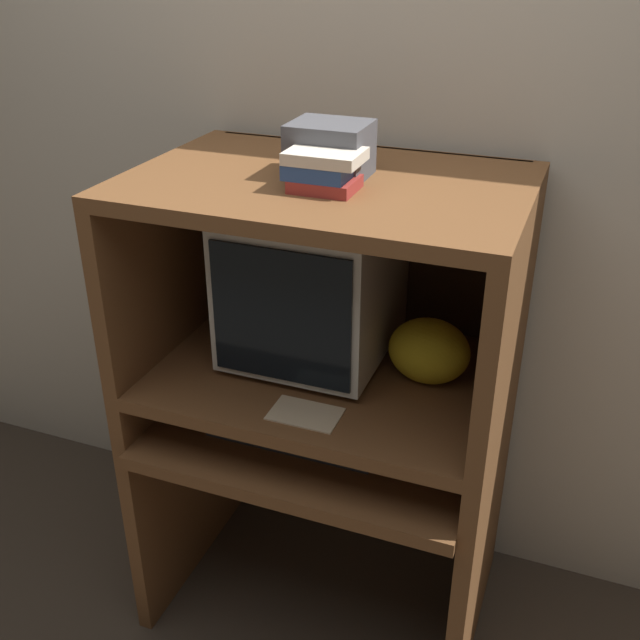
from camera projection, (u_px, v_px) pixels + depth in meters
name	position (u px, v px, depth m)	size (l,w,h in m)	color
wall_back	(377.00, 141.00, 2.02)	(6.00, 0.06, 2.60)	beige
desk_base	(322.00, 492.00, 2.09)	(0.92, 0.67, 0.64)	brown
desk_monitor_shelf	(327.00, 379.00, 1.95)	(0.92, 0.64, 0.15)	brown
hutch_upper	(332.00, 240.00, 1.80)	(0.92, 0.64, 0.50)	brown
crt_monitor	(314.00, 283.00, 1.92)	(0.39, 0.44, 0.39)	beige
keyboard	(297.00, 432.00, 1.93)	(0.44, 0.16, 0.03)	#2D2D30
mouse	(395.00, 458.00, 1.83)	(0.06, 0.04, 0.03)	#B7B7B7
snack_bag	(429.00, 351.00, 1.85)	(0.20, 0.15, 0.17)	gold
book_stack	(323.00, 169.00, 1.61)	(0.16, 0.12, 0.09)	maroon
paper_card	(305.00, 414.00, 1.75)	(0.16, 0.11, 0.00)	#CCB28C
storage_box	(328.00, 150.00, 1.69)	(0.18, 0.15, 0.12)	#4C4C51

